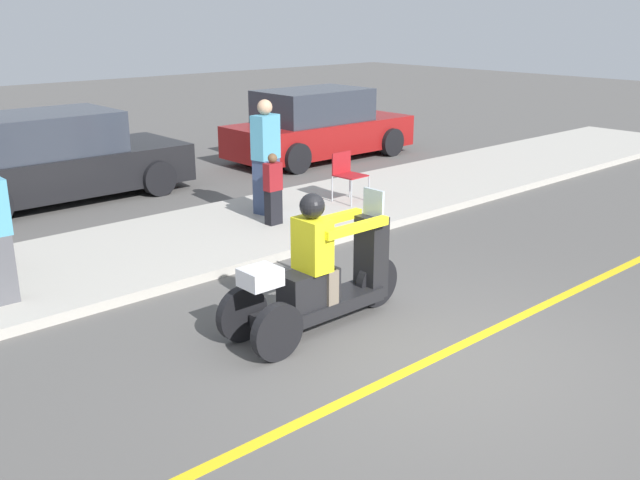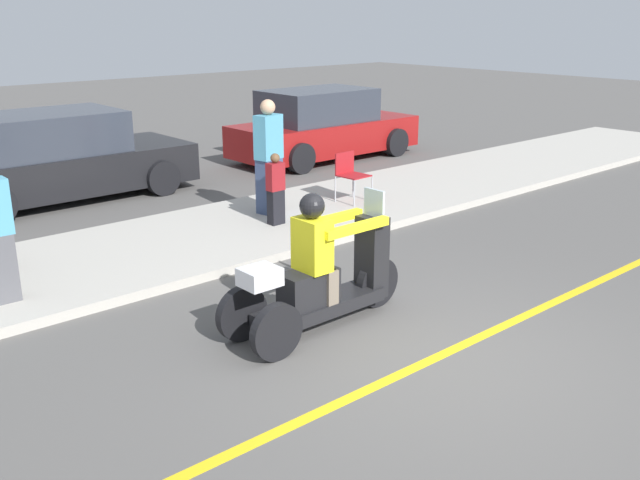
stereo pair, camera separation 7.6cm
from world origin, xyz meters
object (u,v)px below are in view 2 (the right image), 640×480
Objects in this scene: spectator_near_curb at (276,190)px; motorcycle_trike at (320,280)px; spectator_by_tree at (269,159)px; folding_chair_curbside at (350,172)px; parked_car_lot_right at (57,159)px; parked_car_lot_far at (323,127)px.

motorcycle_trike is at bearing -120.24° from spectator_near_curb.
spectator_by_tree is 2.19× the size of folding_chair_curbside.
spectator_near_curb is 0.24× the size of parked_car_lot_right.
spectator_by_tree is 0.76m from spectator_near_curb.
motorcycle_trike is 2.73× the size of folding_chair_curbside.
spectator_by_tree reaches higher than parked_car_lot_right.
parked_car_lot_far reaches higher than parked_car_lot_right.
parked_car_lot_right is 1.03× the size of parked_car_lot_far.
parked_car_lot_far reaches higher than folding_chair_curbside.
folding_chair_curbside is (1.80, 0.29, -0.02)m from spectator_near_curb.
parked_car_lot_right is 5.96m from parked_car_lot_far.
parked_car_lot_far is (6.02, 6.79, 0.20)m from motorcycle_trike.
folding_chair_curbside is at bearing -125.24° from parked_car_lot_far.
parked_car_lot_far is at bearing 54.76° from folding_chair_curbside.
motorcycle_trike is 2.06× the size of spectator_near_curb.
spectator_near_curb is 1.83m from folding_chair_curbside.
spectator_near_curb is at bearing -119.28° from spectator_by_tree.
folding_chair_curbside is (1.47, -0.30, -0.36)m from spectator_by_tree.
motorcycle_trike is at bearing -131.57° from parked_car_lot_far.
spectator_by_tree is 1.66× the size of spectator_near_curb.
folding_chair_curbside is 0.18× the size of parked_car_lot_right.
motorcycle_trike reaches higher than folding_chair_curbside.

